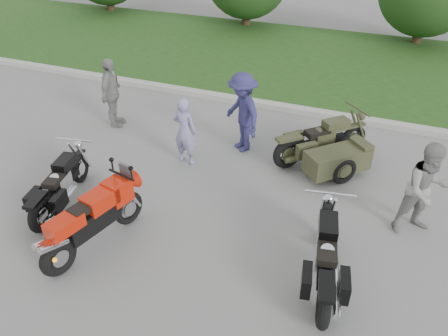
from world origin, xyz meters
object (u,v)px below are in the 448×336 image
at_px(cruiser_sidecar, 329,152).
at_px(cruiser_left, 59,188).
at_px(sportbike_red, 91,219).
at_px(person_denim, 242,113).
at_px(person_back, 112,93).
at_px(cruiser_right, 326,261).
at_px(person_grey, 426,190).
at_px(person_stripe, 185,131).

bearing_deg(cruiser_sidecar, cruiser_left, -99.65).
bearing_deg(sportbike_red, cruiser_left, 164.63).
relative_size(person_denim, person_back, 1.06).
relative_size(cruiser_right, person_denim, 1.25).
height_order(cruiser_sidecar, person_back, person_back).
bearing_deg(cruiser_left, cruiser_right, -12.40).
xyz_separation_m(sportbike_red, person_grey, (5.11, 2.56, 0.27)).
bearing_deg(person_back, person_stripe, -124.23).
distance_m(sportbike_red, person_denim, 4.28).
bearing_deg(person_back, person_denim, -102.53).
distance_m(cruiser_sidecar, person_denim, 2.13).
relative_size(sportbike_red, person_back, 1.22).
xyz_separation_m(cruiser_sidecar, person_stripe, (-3.02, -0.85, 0.34)).
bearing_deg(person_grey, person_back, 137.37).
height_order(cruiser_left, cruiser_right, cruiser_right).
bearing_deg(person_grey, person_denim, 127.22).
distance_m(cruiser_left, person_grey, 6.69).
height_order(cruiser_right, person_denim, person_denim).
relative_size(person_stripe, person_back, 0.88).
height_order(cruiser_left, person_stripe, person_stripe).
bearing_deg(person_stripe, sportbike_red, 93.52).
relative_size(person_grey, person_back, 0.99).
distance_m(cruiser_right, person_stripe, 4.34).
bearing_deg(sportbike_red, person_denim, 87.23).
relative_size(cruiser_left, cruiser_right, 0.93).
height_order(sportbike_red, person_grey, person_grey).
bearing_deg(sportbike_red, person_stripe, 99.12).
xyz_separation_m(sportbike_red, person_back, (-2.29, 4.04, 0.28)).
relative_size(cruiser_left, person_grey, 1.25).
distance_m(cruiser_right, person_back, 6.98).
bearing_deg(cruiser_right, person_stripe, 135.28).
height_order(cruiser_right, person_back, person_back).
bearing_deg(cruiser_right, person_denim, 116.77).
height_order(sportbike_red, person_stripe, person_stripe).
bearing_deg(cruiser_left, person_back, 94.85).
relative_size(sportbike_red, person_stripe, 1.39).
xyz_separation_m(sportbike_red, cruiser_sidecar, (3.24, 3.94, -0.17)).
xyz_separation_m(cruiser_left, person_denim, (2.49, 3.39, 0.51)).
bearing_deg(cruiser_sidecar, sportbike_red, -84.49).
height_order(cruiser_sidecar, person_grey, person_grey).
relative_size(cruiser_right, person_back, 1.33).
bearing_deg(person_denim, person_back, -137.98).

